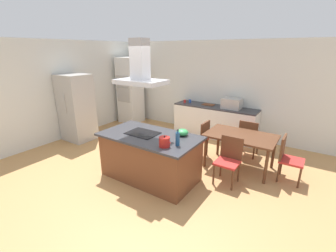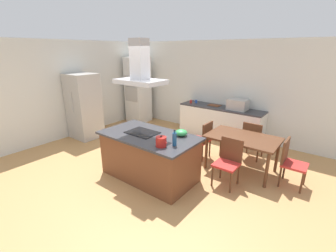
# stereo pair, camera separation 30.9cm
# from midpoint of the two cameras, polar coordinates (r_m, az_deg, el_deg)

# --- Properties ---
(ground) EXTENTS (16.00, 16.00, 0.00)m
(ground) POSITION_cam_midpoint_polar(r_m,az_deg,el_deg) (5.87, 6.93, -6.30)
(ground) COLOR tan
(wall_back) EXTENTS (7.20, 0.10, 2.70)m
(wall_back) POSITION_cam_midpoint_polar(r_m,az_deg,el_deg) (7.00, 14.87, 8.83)
(wall_back) COLOR silver
(wall_back) RESTS_ON ground
(wall_left) EXTENTS (0.10, 8.80, 2.70)m
(wall_left) POSITION_cam_midpoint_polar(r_m,az_deg,el_deg) (7.46, -18.44, 9.08)
(wall_left) COLOR silver
(wall_left) RESTS_ON ground
(kitchen_island) EXTENTS (1.90, 1.05, 0.90)m
(kitchen_island) POSITION_cam_midpoint_polar(r_m,az_deg,el_deg) (4.57, -2.69, -7.43)
(kitchen_island) COLOR brown
(kitchen_island) RESTS_ON ground
(cooktop) EXTENTS (0.60, 0.44, 0.01)m
(cooktop) POSITION_cam_midpoint_polar(r_m,az_deg,el_deg) (4.50, -4.43, -1.64)
(cooktop) COLOR black
(cooktop) RESTS_ON kitchen_island
(tea_kettle) EXTENTS (0.24, 0.18, 0.19)m
(tea_kettle) POSITION_cam_midpoint_polar(r_m,az_deg,el_deg) (3.84, 0.60, -3.93)
(tea_kettle) COLOR #B21E19
(tea_kettle) RESTS_ON kitchen_island
(olive_oil_bottle) EXTENTS (0.07, 0.07, 0.28)m
(olive_oil_bottle) POSITION_cam_midpoint_polar(r_m,az_deg,el_deg) (3.87, 3.91, -3.24)
(olive_oil_bottle) COLOR navy
(olive_oil_bottle) RESTS_ON kitchen_island
(mixing_bowl) EXTENTS (0.23, 0.23, 0.12)m
(mixing_bowl) POSITION_cam_midpoint_polar(r_m,az_deg,el_deg) (4.33, 5.36, -1.67)
(mixing_bowl) COLOR #33934C
(mixing_bowl) RESTS_ON kitchen_island
(back_counter) EXTENTS (2.38, 0.62, 0.90)m
(back_counter) POSITION_cam_midpoint_polar(r_m,az_deg,el_deg) (6.82, 14.02, 0.86)
(back_counter) COLOR silver
(back_counter) RESTS_ON ground
(countertop_microwave) EXTENTS (0.50, 0.38, 0.28)m
(countertop_microwave) POSITION_cam_midpoint_polar(r_m,az_deg,el_deg) (6.50, 18.18, 5.04)
(countertop_microwave) COLOR #B2AFAA
(countertop_microwave) RESTS_ON back_counter
(coffee_mug_red) EXTENTS (0.08, 0.08, 0.09)m
(coffee_mug_red) POSITION_cam_midpoint_polar(r_m,az_deg,el_deg) (7.05, 6.96, 6.02)
(coffee_mug_red) COLOR red
(coffee_mug_red) RESTS_ON back_counter
(coffee_mug_blue) EXTENTS (0.08, 0.08, 0.09)m
(coffee_mug_blue) POSITION_cam_midpoint_polar(r_m,az_deg,el_deg) (7.08, 8.23, 6.03)
(coffee_mug_blue) COLOR #2D56B2
(coffee_mug_blue) RESTS_ON back_counter
(cutting_board) EXTENTS (0.34, 0.24, 0.02)m
(cutting_board) POSITION_cam_midpoint_polar(r_m,az_deg,el_deg) (6.84, 12.66, 5.01)
(cutting_board) COLOR brown
(cutting_board) RESTS_ON back_counter
(wall_oven_stack) EXTENTS (0.70, 0.66, 2.20)m
(wall_oven_stack) POSITION_cam_midpoint_polar(r_m,az_deg,el_deg) (8.13, -6.36, 8.82)
(wall_oven_stack) COLOR silver
(wall_oven_stack) RESTS_ON ground
(refrigerator) EXTENTS (0.80, 0.73, 1.82)m
(refrigerator) POSITION_cam_midpoint_polar(r_m,az_deg,el_deg) (6.92, -18.92, 4.62)
(refrigerator) COLOR #B2AFAA
(refrigerator) RESTS_ON ground
(dining_table) EXTENTS (1.40, 0.90, 0.75)m
(dining_table) POSITION_cam_midpoint_polar(r_m,az_deg,el_deg) (5.02, 19.67, -3.43)
(dining_table) COLOR #59331E
(dining_table) RESTS_ON ground
(chair_facing_island) EXTENTS (0.42, 0.42, 0.89)m
(chair_facing_island) POSITION_cam_midpoint_polar(r_m,az_deg,el_deg) (4.50, 16.69, -7.89)
(chair_facing_island) COLOR red
(chair_facing_island) RESTS_ON ground
(chair_at_right_end) EXTENTS (0.42, 0.42, 0.89)m
(chair_at_right_end) POSITION_cam_midpoint_polar(r_m,az_deg,el_deg) (4.92, 29.63, -7.34)
(chair_at_right_end) COLOR red
(chair_at_right_end) RESTS_ON ground
(chair_facing_back_wall) EXTENTS (0.42, 0.42, 0.89)m
(chair_facing_back_wall) POSITION_cam_midpoint_polar(r_m,az_deg,el_deg) (5.68, 21.67, -2.87)
(chair_facing_back_wall) COLOR red
(chair_facing_back_wall) RESTS_ON ground
(chair_at_left_end) EXTENTS (0.42, 0.42, 0.89)m
(chair_at_left_end) POSITION_cam_midpoint_polar(r_m,az_deg,el_deg) (5.39, 10.29, -2.91)
(chair_at_left_end) COLOR red
(chair_at_left_end) RESTS_ON ground
(range_hood) EXTENTS (0.90, 0.55, 0.78)m
(range_hood) POSITION_cam_midpoint_polar(r_m,az_deg,el_deg) (4.24, -4.84, 13.73)
(range_hood) COLOR #ADADB2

